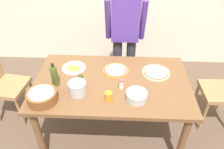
{
  "coord_description": "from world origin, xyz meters",
  "views": [
    {
      "loc": [
        0.08,
        -1.71,
        2.16
      ],
      "look_at": [
        0.0,
        0.05,
        0.81
      ],
      "focal_mm": 34.44,
      "sensor_mm": 36.0,
      "label": 1
    }
  ],
  "objects_px": {
    "person_cook": "(125,32)",
    "pizza_cooked_on_tray": "(116,70)",
    "chair_wooden_left": "(2,82)",
    "mixing_bowl_steel": "(137,96)",
    "pizza_raw_on_board": "(156,72)",
    "avocado": "(80,77)",
    "plate_with_slice": "(74,68)",
    "cup_orange": "(109,96)",
    "salt_shaker": "(121,84)",
    "popcorn_bowl": "(42,96)",
    "steel_pot": "(77,88)",
    "dining_table": "(112,88)",
    "olive_oil_bottle": "(55,76)"
  },
  "relations": [
    {
      "from": "person_cook",
      "to": "pizza_cooked_on_tray",
      "type": "height_order",
      "value": "person_cook"
    },
    {
      "from": "chair_wooden_left",
      "to": "mixing_bowl_steel",
      "type": "bearing_deg",
      "value": -16.06
    },
    {
      "from": "pizza_raw_on_board",
      "to": "avocado",
      "type": "bearing_deg",
      "value": -169.01
    },
    {
      "from": "chair_wooden_left",
      "to": "plate_with_slice",
      "type": "xyz_separation_m",
      "value": [
        0.89,
        0.01,
        0.23
      ]
    },
    {
      "from": "cup_orange",
      "to": "salt_shaker",
      "type": "xyz_separation_m",
      "value": [
        0.12,
        0.16,
        0.01
      ]
    },
    {
      "from": "popcorn_bowl",
      "to": "person_cook",
      "type": "bearing_deg",
      "value": 54.71
    },
    {
      "from": "mixing_bowl_steel",
      "to": "steel_pot",
      "type": "xyz_separation_m",
      "value": [
        -0.56,
        0.06,
        0.03
      ]
    },
    {
      "from": "popcorn_bowl",
      "to": "avocado",
      "type": "relative_size",
      "value": 4.0
    },
    {
      "from": "popcorn_bowl",
      "to": "cup_orange",
      "type": "relative_size",
      "value": 3.29
    },
    {
      "from": "pizza_cooked_on_tray",
      "to": "plate_with_slice",
      "type": "xyz_separation_m",
      "value": [
        -0.47,
        0.03,
        -0.0
      ]
    },
    {
      "from": "steel_pot",
      "to": "popcorn_bowl",
      "type": "bearing_deg",
      "value": -159.62
    },
    {
      "from": "dining_table",
      "to": "cup_orange",
      "type": "bearing_deg",
      "value": -93.67
    },
    {
      "from": "chair_wooden_left",
      "to": "steel_pot",
      "type": "bearing_deg",
      "value": -21.43
    },
    {
      "from": "pizza_raw_on_board",
      "to": "avocado",
      "type": "xyz_separation_m",
      "value": [
        -0.8,
        -0.15,
        0.03
      ]
    },
    {
      "from": "person_cook",
      "to": "chair_wooden_left",
      "type": "relative_size",
      "value": 1.71
    },
    {
      "from": "mixing_bowl_steel",
      "to": "salt_shaker",
      "type": "relative_size",
      "value": 1.89
    },
    {
      "from": "dining_table",
      "to": "mixing_bowl_steel",
      "type": "distance_m",
      "value": 0.37
    },
    {
      "from": "person_cook",
      "to": "mixing_bowl_steel",
      "type": "bearing_deg",
      "value": -83.77
    },
    {
      "from": "dining_table",
      "to": "plate_with_slice",
      "type": "xyz_separation_m",
      "value": [
        -0.43,
        0.21,
        0.1
      ]
    },
    {
      "from": "dining_table",
      "to": "avocado",
      "type": "bearing_deg",
      "value": 178.55
    },
    {
      "from": "popcorn_bowl",
      "to": "olive_oil_bottle",
      "type": "bearing_deg",
      "value": 74.64
    },
    {
      "from": "mixing_bowl_steel",
      "to": "cup_orange",
      "type": "xyz_separation_m",
      "value": [
        -0.26,
        -0.02,
        0.0
      ]
    },
    {
      "from": "olive_oil_bottle",
      "to": "dining_table",
      "type": "bearing_deg",
      "value": 7.78
    },
    {
      "from": "salt_shaker",
      "to": "steel_pot",
      "type": "bearing_deg",
      "value": -167.76
    },
    {
      "from": "chair_wooden_left",
      "to": "popcorn_bowl",
      "type": "relative_size",
      "value": 3.39
    },
    {
      "from": "popcorn_bowl",
      "to": "olive_oil_bottle",
      "type": "relative_size",
      "value": 1.09
    },
    {
      "from": "cup_orange",
      "to": "steel_pot",
      "type": "bearing_deg",
      "value": 166.04
    },
    {
      "from": "pizza_cooked_on_tray",
      "to": "mixing_bowl_steel",
      "type": "relative_size",
      "value": 1.41
    },
    {
      "from": "avocado",
      "to": "pizza_raw_on_board",
      "type": "bearing_deg",
      "value": 10.99
    },
    {
      "from": "pizza_raw_on_board",
      "to": "olive_oil_bottle",
      "type": "height_order",
      "value": "olive_oil_bottle"
    },
    {
      "from": "salt_shaker",
      "to": "pizza_cooked_on_tray",
      "type": "bearing_deg",
      "value": 102.69
    },
    {
      "from": "plate_with_slice",
      "to": "cup_orange",
      "type": "xyz_separation_m",
      "value": [
        0.42,
        -0.48,
        0.03
      ]
    },
    {
      "from": "mixing_bowl_steel",
      "to": "olive_oil_bottle",
      "type": "xyz_separation_m",
      "value": [
        -0.8,
        0.17,
        0.07
      ]
    },
    {
      "from": "olive_oil_bottle",
      "to": "avocado",
      "type": "xyz_separation_m",
      "value": [
        0.23,
        0.08,
        -0.08
      ]
    },
    {
      "from": "chair_wooden_left",
      "to": "steel_pot",
      "type": "height_order",
      "value": "chair_wooden_left"
    },
    {
      "from": "pizza_raw_on_board",
      "to": "salt_shaker",
      "type": "relative_size",
      "value": 2.84
    },
    {
      "from": "steel_pot",
      "to": "avocado",
      "type": "distance_m",
      "value": 0.21
    },
    {
      "from": "plate_with_slice",
      "to": "salt_shaker",
      "type": "xyz_separation_m",
      "value": [
        0.53,
        -0.31,
        0.04
      ]
    },
    {
      "from": "plate_with_slice",
      "to": "avocado",
      "type": "bearing_deg",
      "value": -61.32
    },
    {
      "from": "pizza_raw_on_board",
      "to": "plate_with_slice",
      "type": "xyz_separation_m",
      "value": [
        -0.9,
        0.04,
        -0.0
      ]
    },
    {
      "from": "pizza_raw_on_board",
      "to": "pizza_cooked_on_tray",
      "type": "bearing_deg",
      "value": 178.03
    },
    {
      "from": "pizza_raw_on_board",
      "to": "olive_oil_bottle",
      "type": "distance_m",
      "value": 1.06
    },
    {
      "from": "pizza_raw_on_board",
      "to": "popcorn_bowl",
      "type": "distance_m",
      "value": 1.19
    },
    {
      "from": "person_cook",
      "to": "cup_orange",
      "type": "relative_size",
      "value": 19.06
    },
    {
      "from": "dining_table",
      "to": "cup_orange",
      "type": "relative_size",
      "value": 18.82
    },
    {
      "from": "chair_wooden_left",
      "to": "popcorn_bowl",
      "type": "xyz_separation_m",
      "value": [
        0.7,
        -0.51,
        0.28
      ]
    },
    {
      "from": "mixing_bowl_steel",
      "to": "olive_oil_bottle",
      "type": "bearing_deg",
      "value": 167.71
    },
    {
      "from": "olive_oil_bottle",
      "to": "steel_pot",
      "type": "height_order",
      "value": "olive_oil_bottle"
    },
    {
      "from": "pizza_cooked_on_tray",
      "to": "avocado",
      "type": "bearing_deg",
      "value": -154.77
    },
    {
      "from": "person_cook",
      "to": "salt_shaker",
      "type": "relative_size",
      "value": 15.28
    }
  ]
}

